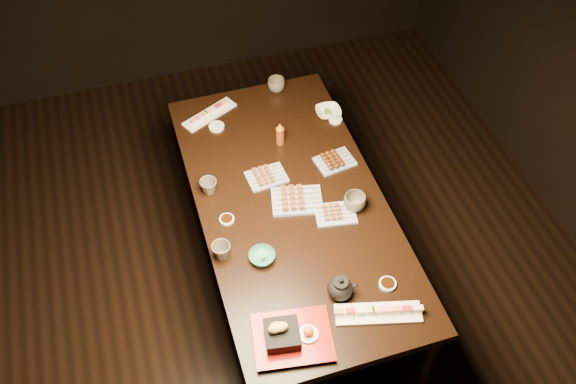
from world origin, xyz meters
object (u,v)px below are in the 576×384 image
at_px(sushi_platter_far, 209,113).
at_px(yakitori_plate_right, 336,212).
at_px(yakitori_plate_center, 297,198).
at_px(yakitori_plate_left, 266,175).
at_px(teacup_far_right, 276,85).
at_px(sushi_platter_near, 378,311).
at_px(teapot, 340,287).
at_px(teacup_near_left, 221,251).
at_px(edamame_bowl_cream, 328,112).
at_px(teacup_far_left, 209,187).
at_px(tempura_tray, 293,333).
at_px(teacup_mid_right, 355,202).
at_px(edamame_bowl_green, 262,257).
at_px(dining_table, 291,247).
at_px(condiment_bottle, 280,133).

relative_size(sushi_platter_far, yakitori_plate_right, 1.66).
distance_m(yakitori_plate_center, yakitori_plate_left, 0.22).
bearing_deg(teacup_far_right, sushi_platter_near, -90.17).
relative_size(yakitori_plate_center, teapot, 1.83).
relative_size(yakitori_plate_right, teacup_near_left, 2.20).
height_order(sushi_platter_far, edamame_bowl_cream, sushi_platter_far).
bearing_deg(yakitori_plate_center, teacup_far_left, 166.91).
distance_m(teacup_near_left, teapot, 0.57).
xyz_separation_m(sushi_platter_near, sushi_platter_far, (-0.41, 1.44, -0.00)).
relative_size(sushi_platter_near, yakitori_plate_right, 1.91).
bearing_deg(yakitori_plate_center, teapot, -75.65).
xyz_separation_m(tempura_tray, teacup_far_left, (-0.15, 0.90, -0.02)).
distance_m(edamame_bowl_cream, tempura_tray, 1.40).
relative_size(teacup_mid_right, teacup_far_right, 1.09).
bearing_deg(yakitori_plate_right, teacup_far_right, 100.05).
height_order(edamame_bowl_green, teacup_far_right, teacup_far_right).
xyz_separation_m(sushi_platter_near, tempura_tray, (-0.39, -0.01, 0.04)).
height_order(sushi_platter_near, teapot, teapot).
xyz_separation_m(dining_table, sushi_platter_near, (0.17, -0.71, 0.40)).
bearing_deg(yakitori_plate_left, yakitori_plate_right, -57.40).
bearing_deg(sushi_platter_near, condiment_bottle, 109.55).
bearing_deg(yakitori_plate_left, teacup_far_left, 176.24).
bearing_deg(sushi_platter_near, dining_table, 117.80).
height_order(dining_table, yakitori_plate_right, yakitori_plate_right).
distance_m(tempura_tray, condiment_bottle, 1.16).
bearing_deg(sushi_platter_far, teacup_near_left, 54.19).
distance_m(sushi_platter_far, teacup_far_right, 0.43).
bearing_deg(teacup_mid_right, tempura_tray, -130.49).
height_order(yakitori_plate_right, edamame_bowl_cream, yakitori_plate_right).
relative_size(yakitori_plate_center, yakitori_plate_left, 1.25).
relative_size(sushi_platter_near, edamame_bowl_green, 3.04).
distance_m(yakitori_plate_right, teapot, 0.45).
bearing_deg(teacup_far_left, edamame_bowl_green, -73.43).
relative_size(yakitori_plate_left, edamame_bowl_green, 1.61).
bearing_deg(teapot, teacup_near_left, 152.63).
relative_size(sushi_platter_near, yakitori_plate_left, 1.89).
distance_m(yakitori_plate_right, condiment_bottle, 0.56).
xyz_separation_m(teacup_near_left, condiment_bottle, (0.47, 0.63, 0.03)).
bearing_deg(teapot, condiment_bottle, 99.40).
relative_size(yakitori_plate_left, teapot, 1.46).
bearing_deg(yakitori_plate_left, condiment_bottle, 53.27).
bearing_deg(teapot, edamame_bowl_cream, 83.56).
xyz_separation_m(sushi_platter_far, teacup_near_left, (-0.16, -0.95, 0.02)).
height_order(yakitori_plate_left, edamame_bowl_cream, yakitori_plate_left).
distance_m(yakitori_plate_right, teacup_near_left, 0.59).
bearing_deg(yakitori_plate_center, edamame_bowl_cream, 69.41).
bearing_deg(teapot, edamame_bowl_green, 145.39).
relative_size(sushi_platter_near, teacup_near_left, 4.20).
distance_m(yakitori_plate_left, teapot, 0.76).
xyz_separation_m(edamame_bowl_green, teacup_far_left, (-0.14, 0.47, 0.02)).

